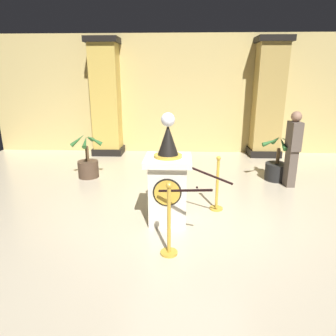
{
  "coord_description": "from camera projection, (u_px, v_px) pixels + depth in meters",
  "views": [
    {
      "loc": [
        -0.13,
        -4.52,
        2.36
      ],
      "look_at": [
        -0.34,
        0.15,
        0.93
      ],
      "focal_mm": 32.61,
      "sensor_mm": 36.0,
      "label": 1
    }
  ],
  "objects": [
    {
      "name": "bystander_guest",
      "position": [
        293.0,
        147.0,
        6.53
      ],
      "size": [
        0.24,
        0.37,
        1.64
      ],
      "color": "brown",
      "rests_on": "ground_plane"
    },
    {
      "name": "pedestal_clock",
      "position": [
        168.0,
        182.0,
        4.96
      ],
      "size": [
        0.75,
        0.75,
        1.81
      ],
      "color": "silver",
      "rests_on": "ground_plane"
    },
    {
      "name": "velvet_rope",
      "position": [
        197.0,
        182.0,
        4.67
      ],
      "size": [
        1.17,
        1.18,
        0.22
      ],
      "color": "black"
    },
    {
      "name": "back_wall",
      "position": [
        186.0,
        95.0,
        9.34
      ],
      "size": [
        11.94,
        0.16,
        3.52
      ],
      "primitive_type": "cube",
      "color": "tan",
      "rests_on": "ground_plane"
    },
    {
      "name": "stanchion_far",
      "position": [
        217.0,
        191.0,
        5.49
      ],
      "size": [
        0.24,
        0.24,
        1.01
      ],
      "color": "gold",
      "rests_on": "ground_plane"
    },
    {
      "name": "potted_palm_left",
      "position": [
        88.0,
        165.0,
        7.26
      ],
      "size": [
        0.75,
        0.76,
        1.07
      ],
      "color": "#4C3828",
      "rests_on": "ground_plane"
    },
    {
      "name": "ground_plane",
      "position": [
        188.0,
        225.0,
        5.01
      ],
      "size": [
        11.94,
        11.94,
        0.0
      ],
      "primitive_type": "plane",
      "color": "beige"
    },
    {
      "name": "column_right",
      "position": [
        267.0,
        99.0,
        8.93
      ],
      "size": [
        0.95,
        0.95,
        3.38
      ],
      "color": "black",
      "rests_on": "ground_plane"
    },
    {
      "name": "potted_palm_right",
      "position": [
        277.0,
        168.0,
        7.08
      ],
      "size": [
        0.82,
        0.81,
        1.06
      ],
      "color": "black",
      "rests_on": "ground_plane"
    },
    {
      "name": "stanchion_near",
      "position": [
        169.0,
        230.0,
        4.1
      ],
      "size": [
        0.24,
        0.24,
        1.04
      ],
      "color": "gold",
      "rests_on": "ground_plane"
    },
    {
      "name": "column_left",
      "position": [
        107.0,
        99.0,
        9.13
      ],
      "size": [
        0.94,
        0.94,
        3.38
      ],
      "color": "black",
      "rests_on": "ground_plane"
    }
  ]
}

